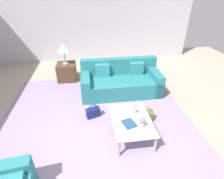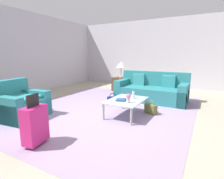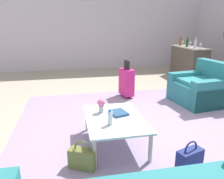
% 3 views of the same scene
% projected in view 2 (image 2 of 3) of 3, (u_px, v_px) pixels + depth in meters
% --- Properties ---
extents(ground_plane, '(12.00, 12.00, 0.00)m').
position_uv_depth(ground_plane, '(100.00, 117.00, 4.14)').
color(ground_plane, '#A89E89').
extents(wall_right, '(0.12, 8.00, 3.10)m').
position_uv_depth(wall_right, '(158.00, 53.00, 8.20)').
color(wall_right, silver).
rests_on(wall_right, ground).
extents(area_rug, '(5.20, 4.40, 0.01)m').
position_uv_depth(area_rug, '(106.00, 109.00, 4.75)').
color(area_rug, '#9984A3').
rests_on(area_rug, ground).
extents(couch, '(0.98, 2.21, 0.92)m').
position_uv_depth(couch, '(152.00, 91.00, 5.69)').
color(couch, teal).
rests_on(couch, ground).
extents(armchair, '(1.10, 1.05, 0.88)m').
position_uv_depth(armchair, '(19.00, 105.00, 4.10)').
color(armchair, teal).
rests_on(armchair, ground).
extents(coffee_table, '(1.08, 0.78, 0.40)m').
position_uv_depth(coffee_table, '(126.00, 101.00, 4.18)').
color(coffee_table, silver).
rests_on(coffee_table, ground).
extents(water_bottle, '(0.06, 0.06, 0.20)m').
position_uv_depth(water_bottle, '(133.00, 95.00, 4.28)').
color(water_bottle, silver).
rests_on(water_bottle, coffee_table).
extents(coffee_table_book, '(0.31, 0.28, 0.03)m').
position_uv_depth(coffee_table_book, '(121.00, 100.00, 4.10)').
color(coffee_table_book, navy).
rests_on(coffee_table_book, coffee_table).
extents(flower_vase, '(0.11, 0.11, 0.21)m').
position_uv_depth(flower_vase, '(128.00, 97.00, 3.89)').
color(flower_vase, '#B2B7BC').
rests_on(flower_vase, coffee_table).
extents(side_table, '(0.59, 0.59, 0.56)m').
position_uv_depth(side_table, '(121.00, 84.00, 7.32)').
color(side_table, '#513823').
rests_on(side_table, ground).
extents(table_lamp, '(0.41, 0.41, 0.64)m').
position_uv_depth(table_lamp, '(121.00, 65.00, 7.17)').
color(table_lamp, '#ADA899').
rests_on(table_lamp, side_table).
extents(suitcase_magenta, '(0.43, 0.29, 0.85)m').
position_uv_depth(suitcase_magenta, '(35.00, 124.00, 2.79)').
color(suitcase_magenta, '#D12375').
rests_on(suitcase_magenta, ground).
extents(handbag_navy, '(0.23, 0.35, 0.36)m').
position_uv_depth(handbag_navy, '(113.00, 101.00, 5.18)').
color(handbag_navy, navy).
rests_on(handbag_navy, ground).
extents(handbag_olive, '(0.27, 0.35, 0.36)m').
position_uv_depth(handbag_olive, '(151.00, 109.00, 4.39)').
color(handbag_olive, olive).
rests_on(handbag_olive, ground).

